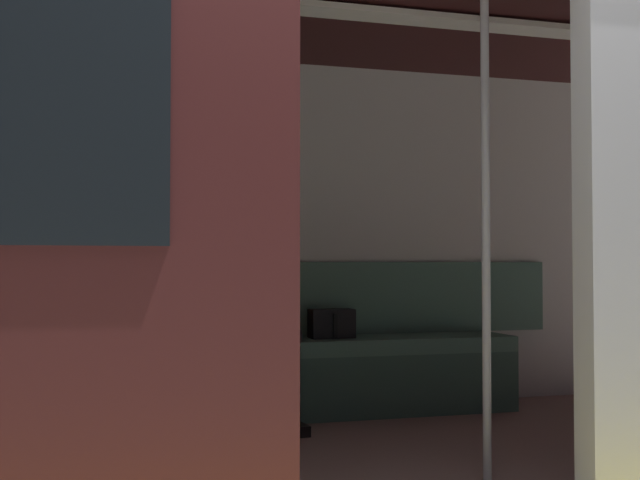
# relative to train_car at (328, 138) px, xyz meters

# --- Properties ---
(train_car) EXTENTS (6.40, 2.54, 2.26)m
(train_car) POSITION_rel_train_car_xyz_m (0.00, 0.00, 0.00)
(train_car) COLOR silver
(train_car) RESTS_ON ground_plane
(bench_seat) EXTENTS (2.68, 0.44, 0.46)m
(bench_seat) POSITION_rel_train_car_xyz_m (-0.07, -0.92, -1.13)
(bench_seat) COLOR #4C7566
(bench_seat) RESTS_ON ground_plane
(person_seated) EXTENTS (0.55, 0.71, 1.18)m
(person_seated) POSITION_rel_train_car_xyz_m (0.18, -0.86, -0.80)
(person_seated) COLOR #CC5933
(person_seated) RESTS_ON ground_plane
(handbag) EXTENTS (0.26, 0.15, 0.17)m
(handbag) POSITION_rel_train_car_xyz_m (-0.30, -0.97, -0.94)
(handbag) COLOR black
(handbag) RESTS_ON bench_seat
(book) EXTENTS (0.24, 0.27, 0.03)m
(book) POSITION_rel_train_car_xyz_m (0.60, -0.97, -1.01)
(book) COLOR gold
(book) RESTS_ON bench_seat
(grab_pole_door) EXTENTS (0.04, 0.04, 2.12)m
(grab_pole_door) POSITION_rel_train_car_xyz_m (0.38, 0.63, -0.42)
(grab_pole_door) COLOR silver
(grab_pole_door) RESTS_ON ground_plane
(grab_pole_far) EXTENTS (0.04, 0.04, 2.12)m
(grab_pole_far) POSITION_rel_train_car_xyz_m (-0.53, 0.54, -0.42)
(grab_pole_far) COLOR silver
(grab_pole_far) RESTS_ON ground_plane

